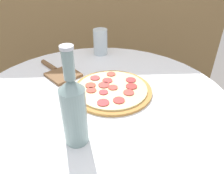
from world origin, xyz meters
TOP-DOWN VIEW (x-y plane):
  - table at (0.00, 0.00)m, footprint 0.96×0.96m
  - fence_panel at (0.00, 0.86)m, footprint 1.77×0.04m
  - pizza at (0.05, 0.05)m, footprint 0.30×0.30m
  - beer_bottle at (-0.06, -0.19)m, footprint 0.07×0.07m
  - pizza_paddle at (-0.17, 0.20)m, footprint 0.20×0.22m
  - drinking_glass at (0.01, 0.40)m, footprint 0.07×0.07m

SIDE VIEW (x-z plane):
  - table at x=0.00m, z-range 0.22..0.94m
  - pizza_paddle at x=-0.17m, z-range 0.72..0.74m
  - pizza at x=0.05m, z-range 0.72..0.74m
  - fence_panel at x=0.00m, z-range 0.00..1.53m
  - drinking_glass at x=0.01m, z-range 0.72..0.85m
  - beer_bottle at x=-0.06m, z-range 0.69..0.97m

